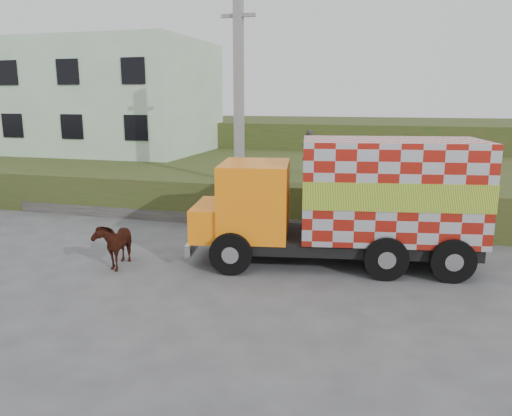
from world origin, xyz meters
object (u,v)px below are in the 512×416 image
(cow, at_px, (115,243))
(utility_pole, at_px, (239,110))
(cargo_truck, at_px, (351,201))
(pedestrian, at_px, (309,152))

(cow, bearing_deg, utility_pole, 61.01)
(cargo_truck, height_order, pedestrian, cargo_truck)
(cargo_truck, distance_m, pedestrian, 6.57)
(utility_pole, bearing_deg, pedestrian, 51.03)
(cow, height_order, pedestrian, pedestrian)
(cow, bearing_deg, cargo_truck, 6.71)
(pedestrian, bearing_deg, cargo_truck, 125.00)
(cargo_truck, bearing_deg, utility_pole, 130.25)
(utility_pole, relative_size, pedestrian, 4.54)
(utility_pole, height_order, pedestrian, utility_pole)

